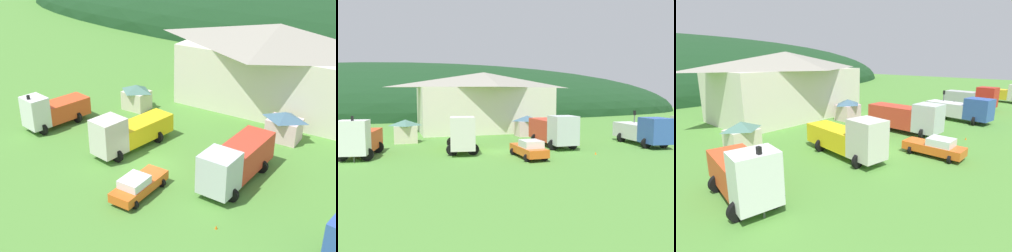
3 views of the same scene
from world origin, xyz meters
The scene contains 13 objects.
ground_plane centered at (0.00, 0.00, 0.00)m, with size 200.00×200.00×0.00m, color #518C38.
forested_hill_backdrop centered at (0.00, 66.53, 0.00)m, with size 166.11×60.00×28.21m, color #193D1E.
depot_building centered at (3.56, 18.56, 4.62)m, with size 20.73×11.60×8.97m.
play_shed_cream centered at (-8.37, 9.36, 1.41)m, with size 2.81×2.36×2.73m.
play_shed_pink centered at (7.53, 10.74, 1.43)m, with size 3.15×2.48×2.77m.
heavy_rig_white centered at (-12.58, 1.28, 1.68)m, with size 3.83×6.83×3.51m.
flatbed_truck_yellow centered at (-3.27, 1.32, 1.72)m, with size 3.79×8.39×3.61m.
tow_truck_silver centered at (6.91, 1.58, 1.82)m, with size 3.51×8.38×3.49m.
box_truck_blue centered at (16.75, -1.08, 1.64)m, with size 3.87×8.59×3.22m.
service_pickup_orange centered at (1.79, -3.94, 0.83)m, with size 2.29×5.03×1.66m.
traffic_light_west centered at (-12.91, -1.10, 2.41)m, with size 0.20×0.32×3.91m.
traffic_light_east centered at (17.92, 1.94, 2.31)m, with size 0.20×0.32×3.72m.
traffic_cone_near_pickup centered at (8.44, -4.37, 0.00)m, with size 0.36×0.36×0.53m, color orange.
Camera 2 is at (-9.66, -31.63, 5.78)m, focal length 36.10 mm.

